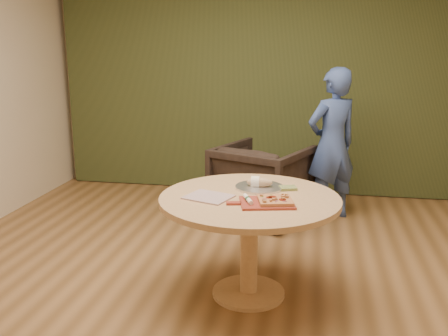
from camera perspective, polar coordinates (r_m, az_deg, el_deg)
room_shell at (r=3.24m, az=-2.39°, el=7.19°), size 5.04×6.04×2.84m
curtain at (r=6.09m, az=3.76°, el=10.36°), size 4.80×0.14×2.78m
pedestal_table at (r=3.53m, az=2.93°, el=-5.45°), size 1.26×1.26×0.75m
pizza_paddle at (r=3.33m, az=4.73°, el=-3.98°), size 0.47×0.35×0.01m
flatbread_pizza at (r=3.33m, az=5.87°, el=-3.67°), size 0.26×0.26×0.04m
cutlery_roll at (r=3.33m, az=2.76°, el=-3.57°), size 0.09×0.19×0.03m
newspaper at (r=3.45m, az=-1.78°, el=-3.32°), size 0.37×0.34×0.01m
serving_tray at (r=3.69m, az=4.07°, el=-2.18°), size 0.36×0.36×0.02m
bread_roll at (r=3.68m, az=3.94°, el=-1.64°), size 0.19×0.09×0.09m
green_packet at (r=3.67m, az=7.32°, el=-2.29°), size 0.14×0.13×0.02m
armchair at (r=5.17m, az=4.43°, el=-1.17°), size 1.09×1.06×0.87m
person_standing at (r=5.22m, az=12.22°, el=2.62°), size 0.68×0.63×1.56m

